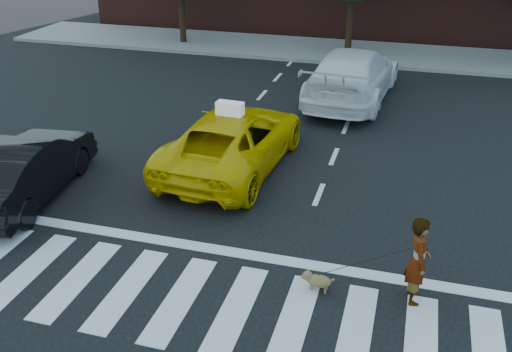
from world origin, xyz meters
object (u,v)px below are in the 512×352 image
at_px(white_suv, 353,75).
at_px(black_sedan, 25,168).
at_px(woman, 418,261).
at_px(dog, 317,280).
at_px(taxi, 233,140).

bearing_deg(white_suv, black_sedan, 60.00).
relative_size(woman, dog, 2.67).
xyz_separation_m(taxi, dog, (2.96, -4.39, -0.53)).
relative_size(white_suv, woman, 3.70).
height_order(woman, dog, woman).
bearing_deg(black_sedan, dog, 159.70).
distance_m(white_suv, woman, 10.58).
xyz_separation_m(taxi, woman, (4.59, -4.21, 0.07)).
distance_m(black_sedan, white_suv, 10.82).
height_order(white_suv, woman, white_suv).
xyz_separation_m(black_sedan, dog, (6.95, -1.58, -0.52)).
bearing_deg(woman, black_sedan, 71.85).
height_order(taxi, black_sedan, taxi).
bearing_deg(black_sedan, taxi, -152.39).
xyz_separation_m(black_sedan, white_suv, (6.16, 8.89, 0.14)).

